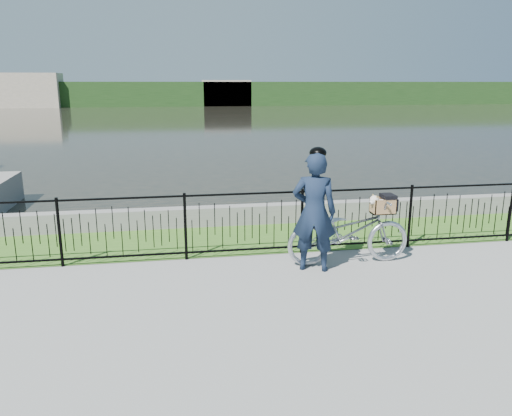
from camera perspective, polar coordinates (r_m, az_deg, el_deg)
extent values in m
plane|color=gray|center=(7.18, 0.62, -9.74)|extent=(120.00, 120.00, 0.00)
cube|color=#3D6A21|center=(9.58, -2.14, -3.49)|extent=(60.00, 2.00, 0.01)
plane|color=black|center=(39.58, -8.01, 9.81)|extent=(120.00, 120.00, 0.00)
cube|color=slate|center=(10.48, -2.87, -0.83)|extent=(60.00, 0.30, 0.40)
cube|color=#204119|center=(66.48, -8.82, 12.78)|extent=(120.00, 6.00, 3.00)
cube|color=#AEA08C|center=(66.62, -24.83, 12.11)|extent=(8.00, 4.00, 4.00)
cube|color=#AEA08C|center=(65.37, -3.40, 12.98)|extent=(6.00, 3.00, 3.20)
imported|color=#A9ADB5|center=(8.30, 10.52, -2.68)|extent=(2.05, 0.71, 1.08)
cube|color=black|center=(8.43, 14.26, -0.55)|extent=(0.38, 0.18, 0.02)
cube|color=olive|center=(8.43, 14.26, -0.50)|extent=(0.37, 0.27, 0.01)
cube|color=olive|center=(8.52, 13.97, 0.47)|extent=(0.37, 0.02, 0.25)
cube|color=olive|center=(8.29, 14.65, 0.06)|extent=(0.37, 0.01, 0.25)
cube|color=olive|center=(8.48, 15.40, 0.31)|extent=(0.01, 0.27, 0.25)
cube|color=olive|center=(8.33, 13.20, 0.22)|extent=(0.01, 0.27, 0.25)
cube|color=black|center=(8.40, 14.88, 1.31)|extent=(0.20, 0.28, 0.06)
cube|color=black|center=(8.48, 15.52, 0.48)|extent=(0.02, 0.28, 0.20)
ellipsoid|color=silver|center=(8.39, 14.19, 0.30)|extent=(0.31, 0.22, 0.20)
sphere|color=silver|center=(8.30, 13.37, 0.89)|extent=(0.15, 0.15, 0.15)
sphere|color=silver|center=(8.27, 13.09, 0.64)|extent=(0.07, 0.07, 0.07)
sphere|color=black|center=(8.25, 12.96, 0.59)|extent=(0.02, 0.02, 0.02)
cone|color=#AB8847|center=(8.34, 13.23, 1.39)|extent=(0.06, 0.08, 0.08)
cone|color=#AB8847|center=(8.26, 13.63, 1.24)|extent=(0.06, 0.08, 0.08)
imported|color=#111D31|center=(7.83, 6.67, -0.47)|extent=(0.80, 0.65, 1.89)
ellipsoid|color=black|center=(7.65, 6.86, 6.25)|extent=(0.26, 0.29, 0.18)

